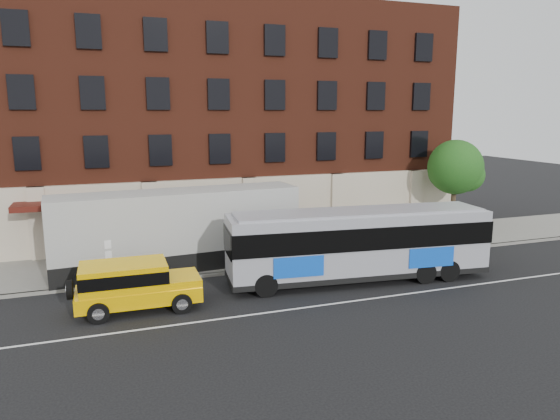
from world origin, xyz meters
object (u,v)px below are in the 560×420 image
object	(u,v)px
street_tree	(456,169)
shipping_container	(178,231)
city_bus	(359,242)
yellow_suv	(132,283)
sign_pole	(109,256)

from	to	relation	value
street_tree	shipping_container	world-z (taller)	street_tree
street_tree	city_bus	bearing A→B (deg)	-148.36
street_tree	yellow_suv	size ratio (longest dim) A/B	1.16
yellow_suv	street_tree	bearing A→B (deg)	17.79
city_bus	yellow_suv	bearing A→B (deg)	-178.31
city_bus	yellow_suv	distance (m)	10.70
sign_pole	city_bus	size ratio (longest dim) A/B	0.19
shipping_container	sign_pole	bearing A→B (deg)	-157.44
yellow_suv	shipping_container	size ratio (longest dim) A/B	0.42
sign_pole	yellow_suv	xyz separation A→B (m)	(0.84, -3.47, -0.28)
city_bus	street_tree	bearing A→B (deg)	31.64
shipping_container	city_bus	bearing A→B (deg)	-29.89
street_tree	yellow_suv	world-z (taller)	street_tree
city_bus	shipping_container	world-z (taller)	shipping_container
street_tree	shipping_container	xyz separation A→B (m)	(-18.54, -1.88, -2.34)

